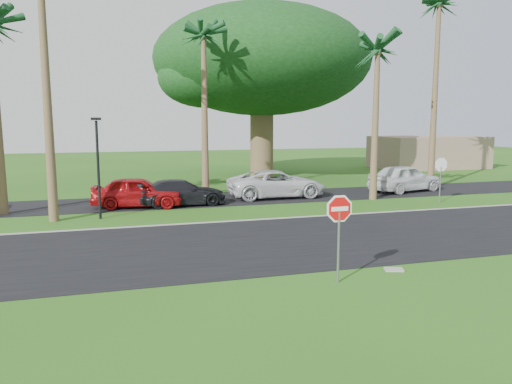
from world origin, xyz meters
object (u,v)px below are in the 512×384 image
object	(u,v)px
car_red	(138,192)
car_dark	(181,193)
car_minivan	(277,184)
car_pickup	(405,178)
stop_sign_near	(339,220)
stop_sign_far	(441,171)

from	to	relation	value
car_red	car_dark	world-z (taller)	car_red
car_minivan	car_pickup	xyz separation A→B (m)	(8.61, -0.00, 0.06)
stop_sign_near	car_red	xyz separation A→B (m)	(-4.62, 14.09, -0.97)
car_red	car_pickup	world-z (taller)	car_pickup
car_minivan	car_red	bearing A→B (deg)	97.63
car_pickup	car_dark	bearing A→B (deg)	80.18
stop_sign_far	car_red	size ratio (longest dim) A/B	0.55
car_red	car_dark	xyz separation A→B (m)	(2.24, -0.04, -0.12)
stop_sign_far	car_pickup	xyz separation A→B (m)	(0.51, 4.22, -0.91)
car_red	stop_sign_near	bearing A→B (deg)	-152.65
car_red	car_dark	distance (m)	2.24
stop_sign_near	car_minivan	bearing A→B (deg)	77.39
stop_sign_far	car_dark	size ratio (longest dim) A/B	0.55
stop_sign_far	car_dark	distance (m)	14.25
stop_sign_near	car_red	world-z (taller)	stop_sign_near
car_dark	car_minivan	bearing A→B (deg)	-81.29
car_dark	car_pickup	size ratio (longest dim) A/B	0.94
stop_sign_far	car_dark	xyz separation A→B (m)	(-13.88, 3.05, -1.09)
stop_sign_far	car_pickup	size ratio (longest dim) A/B	0.52
car_pickup	stop_sign_near	bearing A→B (deg)	127.25
stop_sign_near	car_pickup	size ratio (longest dim) A/B	0.52
stop_sign_near	car_red	distance (m)	14.86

